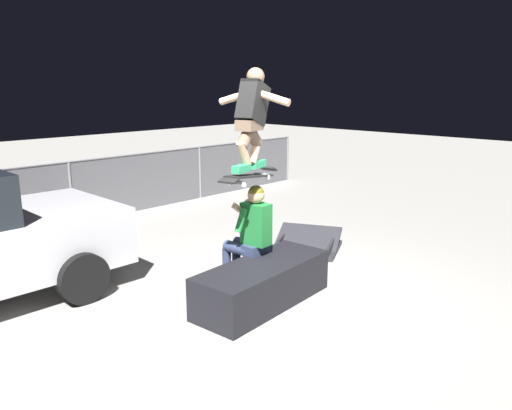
% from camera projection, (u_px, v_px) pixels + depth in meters
% --- Properties ---
extents(ground_plane, '(40.00, 40.00, 0.00)m').
position_uv_depth(ground_plane, '(278.00, 304.00, 5.77)').
color(ground_plane, gray).
extents(ledge_box_main, '(1.79, 0.79, 0.48)m').
position_uv_depth(ledge_box_main, '(263.00, 284.00, 5.73)').
color(ledge_box_main, black).
rests_on(ledge_box_main, ground).
extents(person_sitting_on_ledge, '(0.60, 0.77, 1.32)m').
position_uv_depth(person_sitting_on_ledge, '(249.00, 232.00, 6.03)').
color(person_sitting_on_ledge, '#2D3856').
rests_on(person_sitting_on_ledge, ground).
extents(skateboard, '(1.04, 0.45, 0.13)m').
position_uv_depth(skateboard, '(250.00, 176.00, 5.65)').
color(skateboard, black).
extents(skater_airborne, '(0.64, 0.88, 1.12)m').
position_uv_depth(skater_airborne, '(252.00, 114.00, 5.54)').
color(skater_airborne, '#2D9E66').
extents(kicker_ramp, '(1.23, 1.25, 0.37)m').
position_uv_depth(kicker_ramp, '(306.00, 246.00, 7.66)').
color(kicker_ramp, '#28282D').
rests_on(kicker_ramp, ground).
extents(fence_back, '(12.05, 0.05, 1.16)m').
position_uv_depth(fence_back, '(71.00, 191.00, 8.92)').
color(fence_back, slate).
rests_on(fence_back, ground).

